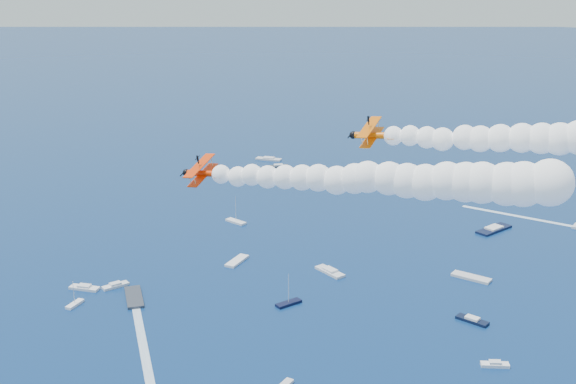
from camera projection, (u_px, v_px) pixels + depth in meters
The scene contains 6 objects.
biplane_lead at pixel (373, 135), 110.13m from camera, with size 7.33×8.22×4.95m, color #E96104, non-canonical shape.
biplane_trail at pixel (204, 173), 112.05m from camera, with size 7.15×8.02×4.83m, color #F53505, non-canonical shape.
smoke_trail_lead at pixel (559, 138), 99.70m from camera, with size 52.61×11.80×10.12m, color white, non-canonical shape.
smoke_trail_trail at pixel (370, 179), 102.07m from camera, with size 52.50×12.70×10.12m, color white, non-canonical shape.
spectator_boats at pixel (434, 254), 215.65m from camera, with size 220.66×175.44×0.70m.
boat_wakes at pixel (458, 311), 181.05m from camera, with size 145.38×148.79×0.04m.
Camera 1 is at (51.00, -71.36, 82.63)m, focal length 45.38 mm.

